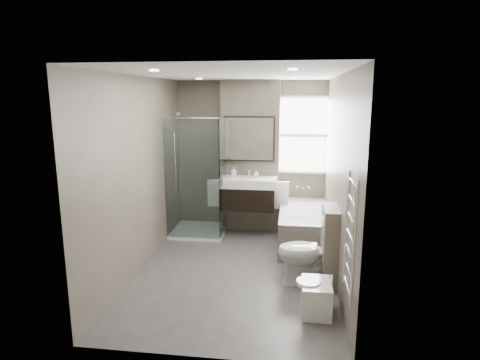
% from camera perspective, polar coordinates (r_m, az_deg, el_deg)
% --- Properties ---
extents(room, '(2.70, 3.90, 2.70)m').
position_cam_1_polar(room, '(5.22, -0.57, 0.43)').
color(room, '#4B4745').
rests_on(room, ground).
extents(vanity_pier, '(1.00, 0.25, 2.60)m').
position_cam_1_polar(vanity_pier, '(6.96, 1.46, 3.31)').
color(vanity_pier, '#60584C').
rests_on(vanity_pier, ground).
extents(vanity, '(0.95, 0.47, 0.66)m').
position_cam_1_polar(vanity, '(6.73, 1.13, -1.85)').
color(vanity, black).
rests_on(vanity, vanity_pier).
extents(mirror_cabinet, '(0.86, 0.08, 0.76)m').
position_cam_1_polar(mirror_cabinet, '(6.76, 1.33, 5.87)').
color(mirror_cabinet, black).
rests_on(mirror_cabinet, vanity_pier).
extents(towel_left, '(0.24, 0.06, 0.44)m').
position_cam_1_polar(towel_left, '(6.79, -3.59, -1.91)').
color(towel_left, silver).
rests_on(towel_left, vanity_pier).
extents(towel_right, '(0.24, 0.06, 0.44)m').
position_cam_1_polar(towel_right, '(6.68, 5.89, -2.20)').
color(towel_right, silver).
rests_on(towel_right, vanity_pier).
extents(shower_enclosure, '(0.90, 0.90, 2.00)m').
position_cam_1_polar(shower_enclosure, '(6.84, -5.23, -3.83)').
color(shower_enclosure, white).
rests_on(shower_enclosure, ground).
extents(bathtub, '(0.75, 1.60, 0.57)m').
position_cam_1_polar(bathtub, '(6.50, 8.98, -6.40)').
color(bathtub, '#60584C').
rests_on(bathtub, ground).
extents(window, '(0.98, 0.06, 1.33)m').
position_cam_1_polar(window, '(6.98, 8.98, 6.30)').
color(window, white).
rests_on(window, room).
extents(toilet, '(0.82, 0.49, 0.82)m').
position_cam_1_polar(toilet, '(5.19, 9.88, -10.10)').
color(toilet, white).
rests_on(toilet, ground).
extents(cistern_box, '(0.19, 0.55, 1.00)m').
position_cam_1_polar(cistern_box, '(5.18, 12.60, -9.17)').
color(cistern_box, '#60584C').
rests_on(cistern_box, ground).
extents(bidet, '(0.39, 0.44, 0.46)m').
position_cam_1_polar(bidet, '(4.63, 10.72, -15.99)').
color(bidet, white).
rests_on(bidet, ground).
extents(towel_radiator, '(0.03, 0.49, 1.10)m').
position_cam_1_polar(towel_radiator, '(3.72, 15.45, -7.68)').
color(towel_radiator, silver).
rests_on(towel_radiator, room).
extents(soap_bottle_a, '(0.08, 0.08, 0.17)m').
position_cam_1_polar(soap_bottle_a, '(6.74, -0.88, 1.17)').
color(soap_bottle_a, white).
rests_on(soap_bottle_a, vanity).
extents(soap_bottle_b, '(0.09, 0.09, 0.12)m').
position_cam_1_polar(soap_bottle_b, '(6.72, 2.31, 0.91)').
color(soap_bottle_b, white).
rests_on(soap_bottle_b, vanity).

